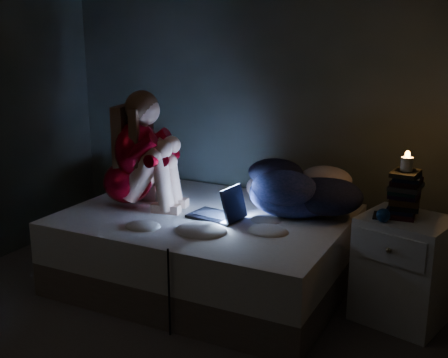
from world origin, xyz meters
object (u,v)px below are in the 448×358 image
Objects in this scene: candle at (407,164)px; nightstand at (403,269)px; bed at (207,248)px; phone at (381,218)px; laptop at (215,200)px; woman at (126,149)px.

nightstand is at bearing -38.98° from candle.
phone is at bearing -0.19° from bed.
laptop is 0.52× the size of nightstand.
laptop is at bearing -7.30° from woman.
phone is at bearing -7.92° from woman.
woman is 1.86m from candle.
nightstand is at bearing 3.62° from bed.
woman is at bearing -173.62° from candle.
bed is 13.30× the size of phone.
phone is at bearing 9.25° from laptop.
nightstand is 0.37m from phone.
phone reaches higher than bed.
bed is 23.27× the size of candle.
bed is at bearing -1.57° from woman.
bed is 0.89m from woman.
woman is at bearing -169.74° from laptop.
laptop is at bearing -159.64° from nightstand.
nightstand is (1.30, 0.08, 0.07)m from bed.
phone is (-0.10, -0.11, -0.31)m from candle.
phone is (-0.14, -0.09, 0.33)m from nightstand.
bed is 1.31m from nightstand.
bed is 0.39m from laptop.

